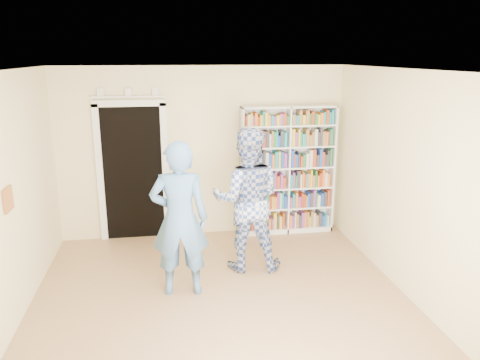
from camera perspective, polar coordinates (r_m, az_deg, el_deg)
The scene contains 11 objects.
floor at distance 5.59m, azimuth -1.96°, elevation -15.67°, with size 5.00×5.00×0.00m, color #9D784C.
ceiling at distance 4.81m, azimuth -2.25°, elevation 13.17°, with size 5.00×5.00×0.00m, color white.
wall_back at distance 7.45m, azimuth -4.54°, elevation 3.35°, with size 4.50×4.50×0.00m, color beige.
wall_left at distance 5.27m, azimuth -27.19°, elevation -3.28°, with size 5.00×5.00×0.00m, color beige.
wall_right at distance 5.76m, azimuth 20.72°, elevation -1.12°, with size 5.00×5.00×0.00m, color beige.
bookshelf at distance 7.60m, azimuth 5.81°, elevation 1.23°, with size 1.51×0.28×2.08m.
doorway at distance 7.46m, azimuth -12.95°, elevation 1.68°, with size 1.10×0.08×2.43m.
wall_art at distance 5.43m, azimuth -26.43°, elevation -2.12°, with size 0.03×0.25×0.25m, color brown.
man_blue at distance 5.64m, azimuth -7.37°, elevation -4.76°, with size 0.70×0.46×1.91m, color #4F7CB0.
man_plaid at distance 6.26m, azimuth 0.85°, elevation -2.41°, with size 0.95×0.74×1.95m, color #304A94.
paper_sheet at distance 6.07m, azimuth 2.40°, elevation -3.84°, with size 0.19×0.01×0.26m, color white.
Camera 1 is at (-0.60, -4.77, 2.86)m, focal length 35.00 mm.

